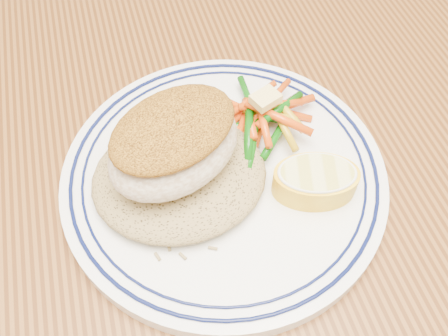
% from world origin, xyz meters
% --- Properties ---
extents(dining_table, '(1.50, 0.90, 0.75)m').
position_xyz_m(dining_table, '(0.00, 0.00, 0.65)').
color(dining_table, '#4F290F').
rests_on(dining_table, ground).
extents(plate, '(0.27, 0.27, 0.02)m').
position_xyz_m(plate, '(0.03, -0.02, 0.76)').
color(plate, white).
rests_on(plate, dining_table).
extents(rice_pilaf, '(0.14, 0.12, 0.03)m').
position_xyz_m(rice_pilaf, '(-0.01, -0.02, 0.78)').
color(rice_pilaf, olive).
rests_on(rice_pilaf, plate).
extents(fish_fillet, '(0.13, 0.12, 0.05)m').
position_xyz_m(fish_fillet, '(-0.01, -0.01, 0.81)').
color(fish_fillet, beige).
rests_on(fish_fillet, rice_pilaf).
extents(vegetable_pile, '(0.11, 0.11, 0.03)m').
position_xyz_m(vegetable_pile, '(0.07, 0.02, 0.78)').
color(vegetable_pile, '#D7450A').
rests_on(vegetable_pile, plate).
extents(butter_pat, '(0.03, 0.02, 0.01)m').
position_xyz_m(butter_pat, '(0.08, 0.02, 0.80)').
color(butter_pat, '#F5DA78').
rests_on(butter_pat, vegetable_pile).
extents(lemon_wedge, '(0.08, 0.08, 0.03)m').
position_xyz_m(lemon_wedge, '(0.09, -0.05, 0.78)').
color(lemon_wedge, yellow).
rests_on(lemon_wedge, plate).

